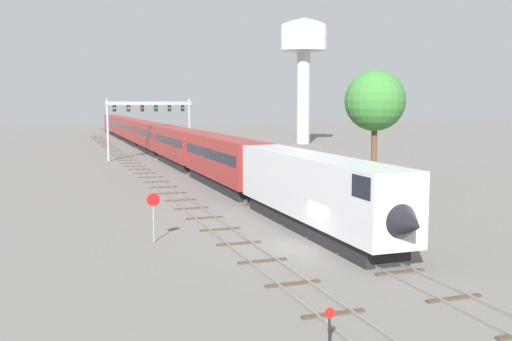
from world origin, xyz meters
TOP-DOWN VIEW (x-y plane):
  - ground_plane at (0.00, 0.00)m, footprint 400.00×400.00m
  - track_main at (2.00, 60.00)m, footprint 2.60×200.00m
  - track_near at (-3.50, 40.00)m, footprint 2.60×160.00m
  - passenger_train at (2.00, 66.35)m, footprint 3.04×145.21m
  - signal_gantry at (-0.25, 54.34)m, footprint 12.10×0.49m
  - water_tower at (33.70, 77.88)m, footprint 9.15×9.15m
  - switch_stand at (-5.10, -12.90)m, footprint 0.36×0.24m
  - stop_sign at (-8.00, 4.11)m, footprint 0.76×0.08m
  - trackside_tree_left at (16.02, 20.50)m, footprint 5.83×5.83m

SIDE VIEW (x-z plane):
  - ground_plane at x=0.00m, z-range 0.00..0.00m
  - track_main at x=2.00m, z-range -0.01..0.15m
  - track_near at x=-3.50m, z-range -0.01..0.15m
  - switch_stand at x=-5.10m, z-range -0.21..1.25m
  - stop_sign at x=-8.00m, z-range 0.43..3.31m
  - passenger_train at x=2.00m, z-range 0.21..5.01m
  - signal_gantry at x=-0.25m, z-range 2.02..10.61m
  - trackside_tree_left at x=16.02m, z-range 2.62..13.79m
  - water_tower at x=33.70m, z-range 6.72..31.15m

